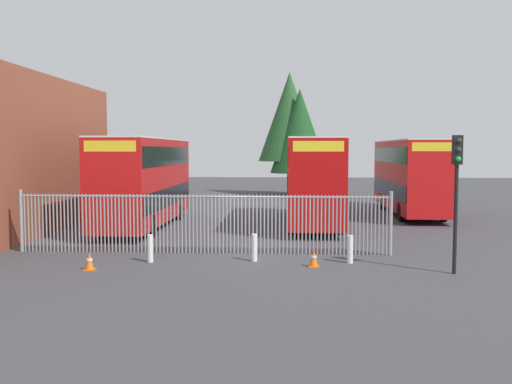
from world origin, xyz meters
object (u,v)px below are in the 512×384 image
traffic_cone_by_gate (314,258)px  double_decker_bus_behind_fence_left (410,174)px  bollard_center_front (254,248)px  double_decker_bus_near_gate (145,179)px  bollard_near_right (350,249)px  double_decker_bus_behind_fence_right (312,178)px  bollard_near_left (150,248)px  traffic_cone_mid_forecourt (89,261)px  traffic_light_kerbside (457,178)px

traffic_cone_by_gate → double_decker_bus_behind_fence_left: bearing=67.6°
bollard_center_front → traffic_cone_by_gate: 2.19m
double_decker_bus_near_gate → double_decker_bus_behind_fence_left: (14.35, 6.28, 0.00)m
double_decker_bus_behind_fence_left → bollard_near_right: bearing=-109.1°
double_decker_bus_behind_fence_right → bollard_center_front: bearing=-103.9°
bollard_near_left → double_decker_bus_behind_fence_right: bearing=59.4°
bollard_near_right → traffic_cone_by_gate: bearing=-150.5°
bollard_near_right → bollard_center_front: bearing=177.9°
traffic_cone_mid_forecourt → bollard_near_right: bearing=10.9°
traffic_light_kerbside → double_decker_bus_behind_fence_left: bearing=82.8°
bollard_near_right → traffic_cone_by_gate: (-1.27, -0.72, -0.19)m
double_decker_bus_behind_fence_left → traffic_cone_mid_forecourt: size_ratio=18.32×
double_decker_bus_behind_fence_right → traffic_cone_by_gate: bearing=-92.2°
bollard_near_left → traffic_light_kerbside: bearing=-7.2°
double_decker_bus_behind_fence_left → double_decker_bus_behind_fence_right: (-5.97, -4.87, 0.00)m
double_decker_bus_near_gate → double_decker_bus_behind_fence_right: (8.38, 1.41, 0.00)m
bollard_center_front → traffic_cone_mid_forecourt: (-5.19, -1.75, -0.19)m
double_decker_bus_behind_fence_left → bollard_near_left: double_decker_bus_behind_fence_left is taller
bollard_center_front → traffic_cone_by_gate: bearing=-22.6°
double_decker_bus_behind_fence_right → double_decker_bus_near_gate: bearing=-170.4°
bollard_near_left → traffic_cone_by_gate: bearing=-5.0°
double_decker_bus_behind_fence_right → bollard_near_left: size_ratio=11.38×
bollard_near_left → traffic_cone_mid_forecourt: 2.15m
traffic_cone_by_gate → traffic_light_kerbside: size_ratio=0.14×
traffic_cone_by_gate → bollard_center_front: bearing=157.4°
bollard_near_right → traffic_cone_mid_forecourt: (-8.47, -1.62, -0.19)m
double_decker_bus_behind_fence_right → bollard_near_right: double_decker_bus_behind_fence_right is taller
traffic_light_kerbside → traffic_cone_mid_forecourt: bearing=-179.3°
bollard_center_front → traffic_light_kerbside: bearing=-14.2°
double_decker_bus_near_gate → traffic_light_kerbside: bearing=-39.0°
double_decker_bus_near_gate → bollard_center_front: 10.44m
bollard_center_front → bollard_near_right: size_ratio=1.00×
bollard_center_front → traffic_cone_mid_forecourt: bollard_center_front is taller
bollard_near_left → traffic_cone_mid_forecourt: bearing=-139.4°
double_decker_bus_behind_fence_right → bollard_near_right: size_ratio=11.38×
double_decker_bus_behind_fence_right → bollard_center_front: (-2.41, -9.75, -1.95)m
double_decker_bus_behind_fence_left → bollard_center_front: size_ratio=11.38×
double_decker_bus_near_gate → double_decker_bus_behind_fence_right: size_ratio=1.00×
double_decker_bus_behind_fence_right → traffic_cone_by_gate: 10.81m
double_decker_bus_near_gate → bollard_near_left: 9.23m
bollard_near_right → traffic_cone_mid_forecourt: bearing=-169.1°
traffic_cone_mid_forecourt → traffic_light_kerbside: traffic_light_kerbside is taller
double_decker_bus_behind_fence_right → traffic_cone_by_gate: size_ratio=18.32×
traffic_light_kerbside → bollard_near_right: bearing=154.1°
double_decker_bus_behind_fence_right → bollard_near_left: 11.90m
bollard_near_left → bollard_center_front: 3.58m
double_decker_bus_near_gate → double_decker_bus_behind_fence_right: bearing=9.6°
double_decker_bus_behind_fence_left → bollard_center_front: double_decker_bus_behind_fence_left is taller
bollard_near_right → traffic_cone_mid_forecourt: 8.62m
double_decker_bus_behind_fence_left → bollard_near_left: (-11.94, -14.98, -1.95)m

